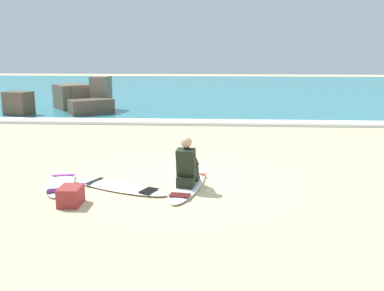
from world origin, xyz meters
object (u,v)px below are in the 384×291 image
Objects in this scene: surfboard_main at (188,185)px; surfboard_spare_far at (119,187)px; surfboard_spare_near at (61,184)px; surfer_seated at (187,166)px; beach_bag at (71,196)px.

surfboard_main and surfboard_spare_far have the same top height.
surfer_seated is at bearing -0.69° from surfboard_spare_near.
beach_bag is at bearing -124.10° from surfboard_spare_far.
surfboard_spare_near is at bearing 179.31° from surfer_seated.
surfboard_main and surfboard_spare_near have the same top height.
surfboard_spare_far is (1.19, -0.13, -0.00)m from surfboard_spare_near.
surfboard_spare_near is at bearing 173.64° from surfboard_spare_far.
surfboard_spare_far is at bearing -175.47° from surfer_seated.
surfer_seated is 2.19m from beach_bag.
surfboard_spare_near is at bearing 118.49° from beach_bag.
surfboard_main is 2.51m from surfboard_spare_near.
surfboard_main is 1.10× the size of surfboard_spare_far.
surfboard_spare_near and surfboard_spare_far have the same top height.
surfboard_spare_near is 1.20m from beach_bag.
surfboard_spare_far is at bearing -6.36° from surfboard_spare_near.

